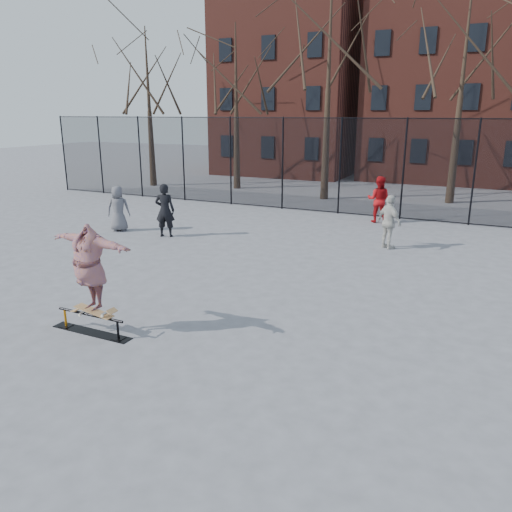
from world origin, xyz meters
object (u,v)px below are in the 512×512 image
at_px(bystander_grey, 118,209).
at_px(bystander_white, 389,222).
at_px(bystander_red, 379,199).
at_px(skateboard, 94,312).
at_px(bystander_black, 165,210).
at_px(skate_rail, 91,325).
at_px(skater, 90,269).

xyz_separation_m(bystander_grey, bystander_white, (9.36, 1.76, 0.03)).
bearing_deg(bystander_red, skateboard, 73.33).
relative_size(bystander_grey, bystander_black, 0.89).
distance_m(skate_rail, bystander_grey, 9.00).
bearing_deg(skate_rail, skater, 0.00).
relative_size(skater, bystander_black, 1.11).
height_order(skate_rail, bystander_black, bystander_black).
height_order(bystander_black, bystander_white, bystander_black).
relative_size(skateboard, skater, 0.44).
bearing_deg(bystander_black, bystander_white, 173.89).
xyz_separation_m(skate_rail, bystander_red, (2.79, 12.78, 0.75)).
relative_size(bystander_black, bystander_red, 1.02).
xyz_separation_m(bystander_grey, bystander_red, (8.18, 5.60, 0.08)).
bearing_deg(bystander_grey, skater, 95.86).
height_order(skate_rail, skater, skater).
relative_size(skateboard, bystander_red, 0.50).
bearing_deg(skater, bystander_white, 73.52).
bearing_deg(bystander_red, bystander_white, 102.21).
distance_m(bystander_grey, bystander_black, 2.04).
height_order(skater, bystander_black, skater).
xyz_separation_m(bystander_black, bystander_white, (7.32, 1.73, -0.07)).
bearing_deg(skate_rail, bystander_grey, 126.92).
bearing_deg(bystander_red, skater, 73.33).
height_order(skate_rail, bystander_white, bystander_white).
height_order(skater, bystander_white, skater).
bearing_deg(skate_rail, bystander_black, 114.97).
relative_size(skater, bystander_white, 1.19).
distance_m(skater, bystander_grey, 9.06).
relative_size(bystander_black, bystander_white, 1.08).
relative_size(skater, bystander_grey, 1.24).
distance_m(bystander_grey, bystander_white, 9.52).
xyz_separation_m(bystander_black, bystander_red, (6.14, 5.58, -0.02)).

